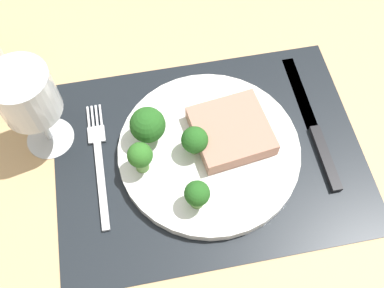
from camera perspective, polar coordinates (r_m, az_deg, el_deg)
The scene contains 11 objects.
ground_plane at distance 63.68cm, azimuth 2.12°, elevation -1.92°, with size 140.00×110.00×3.00cm, color tan.
placemat at distance 62.20cm, azimuth 2.16°, elevation -1.25°, with size 42.64×31.75×0.30cm, color black.
plate at distance 61.36cm, azimuth 2.19°, elevation -0.85°, with size 25.04×25.04×1.60cm, color white.
steak at distance 60.73cm, azimuth 5.03°, elevation 1.69°, with size 9.99×9.72×2.42cm, color tan.
broccoli_center at distance 57.95cm, azimuth 0.31°, elevation 0.62°, with size 3.59×3.59×4.80cm.
broccoli_back_left at distance 54.61cm, azimuth 0.66°, elevation -6.49°, with size 3.24×3.24×4.89cm.
broccoli_near_fork at distance 56.83cm, azimuth -6.66°, elevation -1.61°, with size 3.32×3.32×5.26cm.
broccoli_front_edge at distance 58.77cm, azimuth -5.72°, elevation 2.43°, with size 4.82×4.82×5.81cm.
fork at distance 62.48cm, azimuth -11.81°, elevation -2.24°, with size 2.40×19.20×0.50cm.
knife at distance 65.80cm, azimuth 15.52°, elevation 1.65°, with size 1.80×23.00×0.80cm.
wine_glass at distance 58.26cm, azimuth -20.38°, elevation 5.55°, with size 7.54×7.54×14.57cm.
Camera 1 is at (-7.57, -27.13, 55.61)cm, focal length 41.53 mm.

